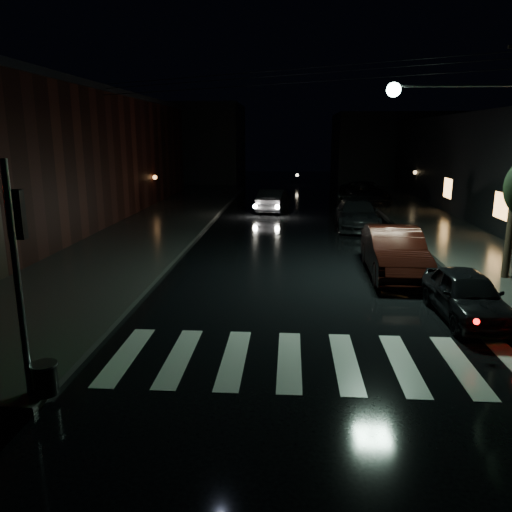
% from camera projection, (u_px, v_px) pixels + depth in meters
% --- Properties ---
extents(ground, '(120.00, 120.00, 0.00)m').
position_uv_depth(ground, '(174.00, 367.00, 10.41)').
color(ground, black).
rests_on(ground, ground).
extents(sidewalk_left, '(6.00, 44.00, 0.15)m').
position_uv_depth(sidewalk_left, '(139.00, 234.00, 24.30)').
color(sidewalk_left, '#282826').
rests_on(sidewalk_left, ground).
extents(sidewalk_right, '(4.00, 44.00, 0.15)m').
position_uv_depth(sidewalk_right, '(453.00, 238.00, 23.30)').
color(sidewalk_right, '#282826').
rests_on(sidewalk_right, ground).
extents(building_left, '(10.00, 36.00, 7.00)m').
position_uv_depth(building_left, '(14.00, 160.00, 25.91)').
color(building_left, black).
rests_on(building_left, ground).
extents(building_far_left, '(14.00, 10.00, 8.00)m').
position_uv_depth(building_far_left, '(177.00, 143.00, 53.79)').
color(building_far_left, black).
rests_on(building_far_left, ground).
extents(building_far_right, '(14.00, 10.00, 7.00)m').
position_uv_depth(building_far_right, '(402.00, 148.00, 52.30)').
color(building_far_right, black).
rests_on(building_far_right, ground).
extents(crosswalk, '(9.00, 3.00, 0.01)m').
position_uv_depth(crosswalk, '(317.00, 361.00, 10.69)').
color(crosswalk, beige).
rests_on(crosswalk, ground).
extents(signal_pole_corner, '(0.68, 0.61, 4.20)m').
position_uv_depth(signal_pole_corner, '(32.00, 320.00, 8.78)').
color(signal_pole_corner, slate).
rests_on(signal_pole_corner, ground).
extents(utility_pole, '(4.92, 0.44, 8.00)m').
position_uv_depth(utility_pole, '(499.00, 140.00, 15.53)').
color(utility_pole, black).
rests_on(utility_pole, ground).
extents(parked_car_a, '(1.65, 3.84, 1.29)m').
position_uv_depth(parked_car_a, '(466.00, 295.00, 13.11)').
color(parked_car_a, black).
rests_on(parked_car_a, ground).
extents(parked_car_b, '(1.84, 5.02, 1.64)m').
position_uv_depth(parked_car_b, '(394.00, 252.00, 17.15)').
color(parked_car_b, black).
rests_on(parked_car_b, ground).
extents(parked_car_c, '(2.27, 5.22, 1.49)m').
position_uv_depth(parked_car_c, '(357.00, 214.00, 26.09)').
color(parked_car_c, black).
rests_on(parked_car_c, ground).
extents(parked_car_d, '(3.35, 5.97, 1.58)m').
position_uv_depth(parked_car_d, '(365.00, 193.00, 35.20)').
color(parked_car_d, black).
rests_on(parked_car_d, ground).
extents(oncoming_car, '(2.13, 4.60, 1.46)m').
position_uv_depth(oncoming_car, '(274.00, 200.00, 31.86)').
color(oncoming_car, black).
rests_on(oncoming_car, ground).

